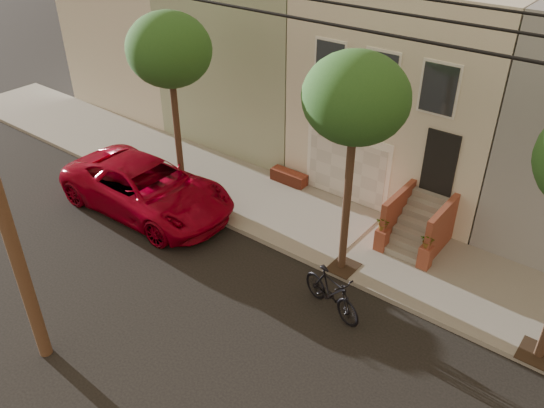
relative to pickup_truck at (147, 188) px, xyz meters
The scene contains 7 objects.
ground 6.55m from the pickup_truck, 24.45° to the right, with size 90.00×90.00×0.00m, color black.
sidewalk 6.53m from the pickup_truck, 24.27° to the left, with size 40.00×3.70×0.15m, color gray.
house_row 10.72m from the pickup_truck, 55.20° to the left, with size 33.10×11.70×7.00m.
tree_left 4.57m from the pickup_truck, 71.41° to the left, with size 2.70×2.57×6.30m.
tree_mid 8.27m from the pickup_truck, ahead, with size 2.70×2.57×6.30m.
pickup_truck is the anchor object (origin of this frame).
motorcycle 7.59m from the pickup_truck, ahead, with size 0.59×2.09×1.25m, color black.
Camera 1 is at (7.06, -7.21, 10.14)m, focal length 36.12 mm.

